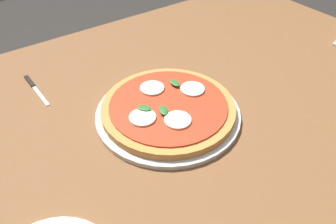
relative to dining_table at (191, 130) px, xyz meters
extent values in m
cube|color=brown|center=(0.00, 0.00, 0.06)|extent=(1.51, 1.08, 0.04)
cube|color=brown|center=(0.67, 0.46, -0.30)|extent=(0.07, 0.07, 0.69)
cylinder|color=silver|center=(-0.07, 0.01, 0.09)|extent=(0.35, 0.35, 0.01)
cylinder|color=#C6843F|center=(-0.07, 0.01, 0.10)|extent=(0.32, 0.32, 0.02)
cylinder|color=#B7381E|center=(-0.07, 0.01, 0.11)|extent=(0.28, 0.28, 0.00)
cylinder|color=#F4EACC|center=(0.01, 0.02, 0.12)|extent=(0.06, 0.06, 0.00)
cylinder|color=#F4EACC|center=(-0.07, 0.08, 0.12)|extent=(0.06, 0.06, 0.00)
cylinder|color=#F4EACC|center=(-0.14, 0.00, 0.12)|extent=(0.06, 0.06, 0.00)
cylinder|color=#F4EACC|center=(-0.09, -0.05, 0.12)|extent=(0.06, 0.06, 0.00)
ellipsoid|color=#286B2D|center=(-0.01, 0.06, 0.12)|extent=(0.02, 0.03, 0.00)
ellipsoid|color=#286B2D|center=(-0.13, 0.02, 0.12)|extent=(0.04, 0.04, 0.00)
ellipsoid|color=#286B2D|center=(-0.09, -0.01, 0.12)|extent=(0.03, 0.04, 0.00)
cube|color=black|center=(-0.29, 0.34, 0.08)|extent=(0.01, 0.06, 0.01)
cube|color=silver|center=(-0.29, 0.26, 0.08)|extent=(0.01, 0.10, 0.00)
camera|label=1|loc=(-0.42, -0.49, 0.60)|focal=35.52mm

